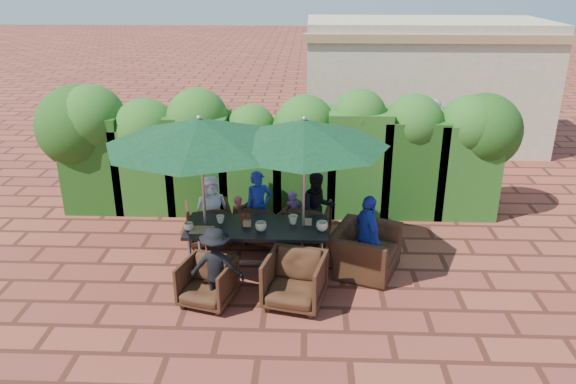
{
  "coord_description": "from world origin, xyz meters",
  "views": [
    {
      "loc": [
        0.59,
        -7.79,
        4.41
      ],
      "look_at": [
        0.26,
        0.4,
        1.13
      ],
      "focal_mm": 35.0,
      "sensor_mm": 36.0,
      "label": 1
    }
  ],
  "objects_px": {
    "chair_far_right": "(308,221)",
    "chair_end_right": "(365,244)",
    "chair_near_left": "(207,280)",
    "chair_far_mid": "(266,221)",
    "chair_far_left": "(208,221)",
    "dining_table": "(257,231)",
    "chair_near_right": "(295,278)",
    "umbrella_right": "(304,133)",
    "umbrella_left": "(200,132)"
  },
  "relations": [
    {
      "from": "dining_table",
      "to": "umbrella_left",
      "type": "height_order",
      "value": "umbrella_left"
    },
    {
      "from": "umbrella_right",
      "to": "chair_end_right",
      "type": "height_order",
      "value": "umbrella_right"
    },
    {
      "from": "dining_table",
      "to": "chair_far_left",
      "type": "distance_m",
      "value": 1.37
    },
    {
      "from": "chair_far_right",
      "to": "chair_end_right",
      "type": "distance_m",
      "value": 1.34
    },
    {
      "from": "chair_far_right",
      "to": "chair_end_right",
      "type": "bearing_deg",
      "value": 141.11
    },
    {
      "from": "chair_far_right",
      "to": "chair_near_left",
      "type": "height_order",
      "value": "chair_far_right"
    },
    {
      "from": "umbrella_right",
      "to": "chair_near_left",
      "type": "height_order",
      "value": "umbrella_right"
    },
    {
      "from": "chair_end_right",
      "to": "chair_far_right",
      "type": "bearing_deg",
      "value": 62.87
    },
    {
      "from": "dining_table",
      "to": "chair_near_right",
      "type": "xyz_separation_m",
      "value": [
        0.6,
        -0.94,
        -0.27
      ]
    },
    {
      "from": "umbrella_left",
      "to": "chair_far_left",
      "type": "distance_m",
      "value": 2.06
    },
    {
      "from": "chair_far_mid",
      "to": "chair_end_right",
      "type": "bearing_deg",
      "value": 171.09
    },
    {
      "from": "dining_table",
      "to": "umbrella_right",
      "type": "relative_size",
      "value": 0.87
    },
    {
      "from": "chair_far_mid",
      "to": "chair_near_left",
      "type": "bearing_deg",
      "value": 92.98
    },
    {
      "from": "chair_far_left",
      "to": "chair_far_right",
      "type": "height_order",
      "value": "chair_far_right"
    },
    {
      "from": "dining_table",
      "to": "chair_near_left",
      "type": "bearing_deg",
      "value": -122.78
    },
    {
      "from": "chair_far_left",
      "to": "chair_near_right",
      "type": "height_order",
      "value": "chair_near_right"
    },
    {
      "from": "dining_table",
      "to": "chair_end_right",
      "type": "distance_m",
      "value": 1.67
    },
    {
      "from": "umbrella_right",
      "to": "chair_near_right",
      "type": "relative_size",
      "value": 3.05
    },
    {
      "from": "chair_near_left",
      "to": "umbrella_right",
      "type": "bearing_deg",
      "value": 53.36
    },
    {
      "from": "chair_near_left",
      "to": "chair_end_right",
      "type": "relative_size",
      "value": 0.67
    },
    {
      "from": "chair_far_left",
      "to": "chair_end_right",
      "type": "distance_m",
      "value": 2.75
    },
    {
      "from": "chair_far_mid",
      "to": "chair_end_right",
      "type": "distance_m",
      "value": 1.87
    },
    {
      "from": "chair_end_right",
      "to": "chair_far_mid",
      "type": "bearing_deg",
      "value": 80.33
    },
    {
      "from": "chair_far_right",
      "to": "chair_end_right",
      "type": "xyz_separation_m",
      "value": [
        0.89,
        -1.0,
        0.09
      ]
    },
    {
      "from": "umbrella_left",
      "to": "chair_end_right",
      "type": "height_order",
      "value": "umbrella_left"
    },
    {
      "from": "chair_far_right",
      "to": "chair_far_left",
      "type": "bearing_deg",
      "value": 12.32
    },
    {
      "from": "chair_far_mid",
      "to": "chair_near_right",
      "type": "bearing_deg",
      "value": 127.71
    },
    {
      "from": "chair_far_left",
      "to": "dining_table",
      "type": "bearing_deg",
      "value": 119.24
    },
    {
      "from": "umbrella_left",
      "to": "chair_near_left",
      "type": "height_order",
      "value": "umbrella_left"
    },
    {
      "from": "chair_far_left",
      "to": "chair_far_right",
      "type": "bearing_deg",
      "value": 167.76
    },
    {
      "from": "chair_far_mid",
      "to": "chair_far_left",
      "type": "bearing_deg",
      "value": 24.53
    },
    {
      "from": "umbrella_left",
      "to": "chair_near_right",
      "type": "height_order",
      "value": "umbrella_left"
    },
    {
      "from": "chair_near_right",
      "to": "chair_end_right",
      "type": "height_order",
      "value": "chair_end_right"
    },
    {
      "from": "umbrella_right",
      "to": "chair_end_right",
      "type": "xyz_separation_m",
      "value": [
        0.95,
        -0.0,
        -1.75
      ]
    },
    {
      "from": "chair_far_left",
      "to": "chair_near_right",
      "type": "bearing_deg",
      "value": 113.95
    },
    {
      "from": "umbrella_left",
      "to": "chair_far_left",
      "type": "relative_size",
      "value": 3.7
    },
    {
      "from": "umbrella_left",
      "to": "chair_far_left",
      "type": "bearing_deg",
      "value": 98.23
    },
    {
      "from": "chair_far_left",
      "to": "umbrella_left",
      "type": "bearing_deg",
      "value": 83.17
    },
    {
      "from": "chair_far_right",
      "to": "chair_near_right",
      "type": "xyz_separation_m",
      "value": [
        -0.17,
        -1.98,
        0.03
      ]
    },
    {
      "from": "dining_table",
      "to": "umbrella_right",
      "type": "height_order",
      "value": "umbrella_right"
    },
    {
      "from": "dining_table",
      "to": "chair_far_left",
      "type": "xyz_separation_m",
      "value": [
        -0.93,
        0.96,
        -0.3
      ]
    },
    {
      "from": "dining_table",
      "to": "chair_end_right",
      "type": "relative_size",
      "value": 2.04
    },
    {
      "from": "chair_near_left",
      "to": "chair_end_right",
      "type": "distance_m",
      "value": 2.49
    },
    {
      "from": "chair_far_right",
      "to": "chair_end_right",
      "type": "height_order",
      "value": "chair_end_right"
    },
    {
      "from": "dining_table",
      "to": "chair_end_right",
      "type": "xyz_separation_m",
      "value": [
        1.66,
        0.04,
        -0.21
      ]
    },
    {
      "from": "chair_near_left",
      "to": "chair_end_right",
      "type": "bearing_deg",
      "value": 39.81
    },
    {
      "from": "dining_table",
      "to": "chair_near_left",
      "type": "xyz_separation_m",
      "value": [
        -0.62,
        -0.96,
        -0.32
      ]
    },
    {
      "from": "chair_far_left",
      "to": "chair_near_left",
      "type": "height_order",
      "value": "chair_far_left"
    },
    {
      "from": "umbrella_left",
      "to": "chair_far_right",
      "type": "distance_m",
      "value": 2.62
    },
    {
      "from": "chair_near_left",
      "to": "chair_far_mid",
      "type": "bearing_deg",
      "value": 87.0
    }
  ]
}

